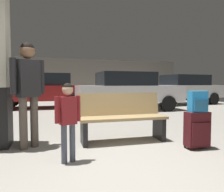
{
  "coord_description": "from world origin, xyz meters",
  "views": [
    {
      "loc": [
        -0.85,
        -2.22,
        1.06
      ],
      "look_at": [
        0.25,
        1.3,
        0.85
      ],
      "focal_mm": 34.29,
      "sensor_mm": 36.0,
      "label": 1
    }
  ],
  "objects_px": {
    "child": "(68,114)",
    "parked_car_far": "(42,90)",
    "bench": "(122,117)",
    "backpack_bright": "(198,102)",
    "adult": "(28,83)",
    "suitcase": "(197,129)",
    "parked_car_side": "(183,89)",
    "parked_car_near": "(128,90)"
  },
  "relations": [
    {
      "from": "parked_car_far",
      "to": "child",
      "type": "bearing_deg",
      "value": -86.69
    },
    {
      "from": "backpack_bright",
      "to": "suitcase",
      "type": "bearing_deg",
      "value": 32.88
    },
    {
      "from": "backpack_bright",
      "to": "child",
      "type": "xyz_separation_m",
      "value": [
        -2.07,
        0.0,
        -0.11
      ]
    },
    {
      "from": "bench",
      "to": "backpack_bright",
      "type": "distance_m",
      "value": 1.34
    },
    {
      "from": "child",
      "to": "parked_car_far",
      "type": "xyz_separation_m",
      "value": [
        -0.4,
        6.99,
        0.14
      ]
    },
    {
      "from": "parked_car_side",
      "to": "parked_car_far",
      "type": "bearing_deg",
      "value": 176.9
    },
    {
      "from": "parked_car_far",
      "to": "adult",
      "type": "bearing_deg",
      "value": -91.34
    },
    {
      "from": "parked_car_near",
      "to": "parked_car_side",
      "type": "distance_m",
      "value": 3.99
    },
    {
      "from": "bench",
      "to": "parked_car_near",
      "type": "distance_m",
      "value": 4.63
    },
    {
      "from": "backpack_bright",
      "to": "child",
      "type": "relative_size",
      "value": 0.32
    },
    {
      "from": "bench",
      "to": "backpack_bright",
      "type": "relative_size",
      "value": 4.76
    },
    {
      "from": "bench",
      "to": "suitcase",
      "type": "xyz_separation_m",
      "value": [
        1.0,
        -0.82,
        -0.12
      ]
    },
    {
      "from": "bench",
      "to": "parked_car_side",
      "type": "distance_m",
      "value": 7.98
    },
    {
      "from": "child",
      "to": "parked_car_side",
      "type": "distance_m",
      "value": 9.31
    },
    {
      "from": "parked_car_side",
      "to": "child",
      "type": "bearing_deg",
      "value": -134.71
    },
    {
      "from": "child",
      "to": "parked_car_far",
      "type": "bearing_deg",
      "value": 93.31
    },
    {
      "from": "suitcase",
      "to": "parked_car_far",
      "type": "bearing_deg",
      "value": 109.52
    },
    {
      "from": "bench",
      "to": "parked_car_side",
      "type": "relative_size",
      "value": 0.38
    },
    {
      "from": "bench",
      "to": "adult",
      "type": "bearing_deg",
      "value": 178.75
    },
    {
      "from": "bench",
      "to": "child",
      "type": "xyz_separation_m",
      "value": [
        -1.07,
        -0.82,
        0.22
      ]
    },
    {
      "from": "adult",
      "to": "parked_car_side",
      "type": "height_order",
      "value": "adult"
    },
    {
      "from": "suitcase",
      "to": "child",
      "type": "relative_size",
      "value": 0.56
    },
    {
      "from": "backpack_bright",
      "to": "parked_car_far",
      "type": "distance_m",
      "value": 7.42
    },
    {
      "from": "child",
      "to": "parked_car_far",
      "type": "distance_m",
      "value": 7.0
    },
    {
      "from": "bench",
      "to": "backpack_bright",
      "type": "height_order",
      "value": "backpack_bright"
    },
    {
      "from": "backpack_bright",
      "to": "parked_car_side",
      "type": "relative_size",
      "value": 0.08
    },
    {
      "from": "bench",
      "to": "parked_car_near",
      "type": "height_order",
      "value": "parked_car_near"
    },
    {
      "from": "bench",
      "to": "backpack_bright",
      "type": "xyz_separation_m",
      "value": [
        1.0,
        -0.82,
        0.33
      ]
    },
    {
      "from": "suitcase",
      "to": "child",
      "type": "xyz_separation_m",
      "value": [
        -2.08,
        0.0,
        0.34
      ]
    },
    {
      "from": "parked_car_near",
      "to": "parked_car_side",
      "type": "height_order",
      "value": "same"
    },
    {
      "from": "suitcase",
      "to": "backpack_bright",
      "type": "height_order",
      "value": "backpack_bright"
    },
    {
      "from": "child",
      "to": "adult",
      "type": "relative_size",
      "value": 0.62
    },
    {
      "from": "child",
      "to": "parked_car_far",
      "type": "height_order",
      "value": "parked_car_far"
    },
    {
      "from": "suitcase",
      "to": "adult",
      "type": "distance_m",
      "value": 2.86
    },
    {
      "from": "adult",
      "to": "parked_car_near",
      "type": "bearing_deg",
      "value": 51.0
    },
    {
      "from": "suitcase",
      "to": "adult",
      "type": "bearing_deg",
      "value": 161.88
    },
    {
      "from": "backpack_bright",
      "to": "adult",
      "type": "bearing_deg",
      "value": 161.87
    },
    {
      "from": "backpack_bright",
      "to": "parked_car_far",
      "type": "relative_size",
      "value": 0.08
    },
    {
      "from": "child",
      "to": "parked_car_side",
      "type": "xyz_separation_m",
      "value": [
        6.55,
        6.61,
        0.14
      ]
    },
    {
      "from": "adult",
      "to": "parked_car_far",
      "type": "bearing_deg",
      "value": 88.66
    },
    {
      "from": "bench",
      "to": "parked_car_far",
      "type": "distance_m",
      "value": 6.35
    },
    {
      "from": "suitcase",
      "to": "parked_car_near",
      "type": "distance_m",
      "value": 5.16
    }
  ]
}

